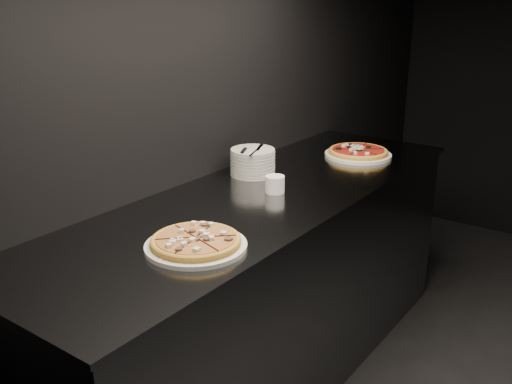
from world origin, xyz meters
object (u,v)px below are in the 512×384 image
Objects in this scene: counter at (264,288)px; plate_stack at (253,162)px; pizza_tomato at (358,152)px; pizza_mushroom at (196,242)px; cutlery at (252,149)px; ramekin at (275,184)px.

counter is 11.78× the size of plate_stack.
pizza_tomato reaches higher than counter.
plate_stack is (-0.34, 0.79, 0.04)m from pizza_mushroom.
cutlery is at bearing -112.81° from pizza_tomato.
counter is 29.15× the size of ramekin.
plate_stack is 0.07m from cutlery.
counter is at bearing -67.07° from cutlery.
plate_stack is at bearing 136.74° from counter.
pizza_mushroom is 0.86m from plate_stack.
pizza_mushroom is 0.94× the size of pizza_tomato.
pizza_tomato is 0.66m from cutlery.
ramekin is at bearing -57.00° from cutlery.
plate_stack is at bearing 92.51° from cutlery.
plate_stack reaches higher than ramekin.
ramekin reaches higher than pizza_mushroom.
pizza_tomato is at bearing 85.56° from counter.
pizza_tomato is 0.64m from plate_stack.
pizza_mushroom is 0.85m from cutlery.
pizza_tomato is at bearing 93.34° from pizza_mushroom.
plate_stack is (-0.26, -0.58, 0.04)m from pizza_tomato.
counter is 0.50m from ramekin.
plate_stack is at bearing -114.05° from pizza_tomato.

